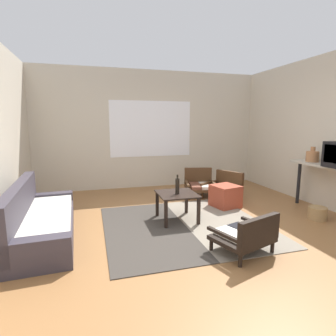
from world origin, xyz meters
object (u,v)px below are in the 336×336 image
at_px(armchair_striped_foreground, 247,235).
at_px(wicker_basket, 317,213).
at_px(clay_vase, 312,156).
at_px(glass_bottle, 177,186).
at_px(ottoman_orange, 225,196).
at_px(armchair_corner, 224,186).
at_px(coffee_table, 177,198).
at_px(armchair_by_window, 199,183).
at_px(console_shelf, 331,171).
at_px(couch, 40,221).

bearing_deg(armchair_striped_foreground, wicker_basket, 22.19).
height_order(clay_vase, glass_bottle, clay_vase).
height_order(ottoman_orange, wicker_basket, ottoman_orange).
bearing_deg(armchair_corner, coffee_table, -143.35).
distance_m(armchair_by_window, glass_bottle, 1.63).
relative_size(armchair_striped_foreground, wicker_basket, 2.79).
bearing_deg(console_shelf, coffee_table, 170.26).
relative_size(coffee_table, glass_bottle, 2.07).
bearing_deg(armchair_corner, armchair_by_window, 143.58).
bearing_deg(armchair_by_window, coffee_table, -125.19).
bearing_deg(coffee_table, armchair_striped_foreground, -71.14).
bearing_deg(clay_vase, couch, -179.11).
xyz_separation_m(coffee_table, armchair_striped_foreground, (0.43, -1.27, -0.12)).
distance_m(console_shelf, glass_bottle, 2.53).
xyz_separation_m(coffee_table, clay_vase, (2.49, -0.02, 0.58)).
relative_size(armchair_corner, wicker_basket, 3.06).
xyz_separation_m(clay_vase, wicker_basket, (-0.35, -0.55, -0.83)).
bearing_deg(armchair_by_window, clay_vase, -39.33).
xyz_separation_m(couch, armchair_corner, (3.26, 1.07, 0.01)).
relative_size(ottoman_orange, clay_vase, 1.66).
distance_m(clay_vase, glass_bottle, 2.52).
height_order(armchair_corner, wicker_basket, armchair_corner).
bearing_deg(ottoman_orange, coffee_table, -158.44).
bearing_deg(couch, wicker_basket, -6.78).
xyz_separation_m(coffee_table, armchair_by_window, (0.90, 1.28, -0.10)).
relative_size(coffee_table, console_shelf, 0.42).
xyz_separation_m(armchair_corner, wicker_basket, (0.83, -1.55, -0.14)).
bearing_deg(armchair_striped_foreground, console_shelf, 22.28).
bearing_deg(console_shelf, ottoman_orange, 149.53).
bearing_deg(coffee_table, armchair_by_window, 54.81).
bearing_deg(clay_vase, coffee_table, 179.58).
xyz_separation_m(armchair_by_window, armchair_striped_foreground, (-0.47, -2.55, -0.02)).
bearing_deg(ottoman_orange, couch, -170.47).
relative_size(console_shelf, wicker_basket, 5.35).
height_order(ottoman_orange, clay_vase, clay_vase).
height_order(couch, coffee_table, couch).
height_order(couch, armchair_striped_foreground, couch).
bearing_deg(armchair_striped_foreground, clay_vase, 31.33).
relative_size(coffee_table, ottoman_orange, 1.40).
relative_size(armchair_by_window, clay_vase, 2.70).
bearing_deg(glass_bottle, clay_vase, 0.29).
height_order(armchair_corner, glass_bottle, glass_bottle).
xyz_separation_m(armchair_corner, ottoman_orange, (-0.26, -0.56, -0.04)).
xyz_separation_m(coffee_table, wicker_basket, (2.14, -0.57, -0.25)).
bearing_deg(armchair_corner, ottoman_orange, -114.86).
bearing_deg(glass_bottle, console_shelf, -9.03).
bearing_deg(couch, ottoman_orange, 9.53).
height_order(console_shelf, clay_vase, clay_vase).
distance_m(armchair_corner, clay_vase, 1.69).
xyz_separation_m(armchair_by_window, wicker_basket, (1.24, -1.86, -0.15)).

